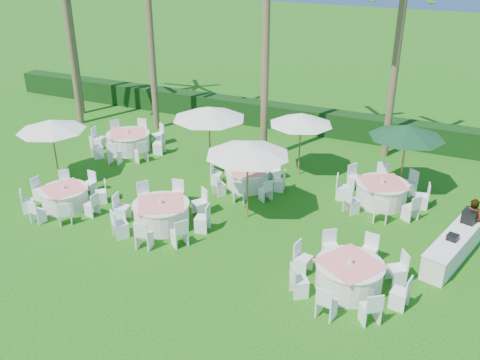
# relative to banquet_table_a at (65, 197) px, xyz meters

# --- Properties ---
(ground) EXTENTS (120.00, 120.00, 0.00)m
(ground) POSITION_rel_banquet_table_a_xyz_m (4.34, -0.52, -0.40)
(ground) COLOR #11540E
(ground) RESTS_ON ground
(hedge) EXTENTS (34.00, 1.00, 1.20)m
(hedge) POSITION_rel_banquet_table_a_xyz_m (4.34, 11.48, 0.20)
(hedge) COLOR black
(hedge) RESTS_ON ground
(banquet_table_a) EXTENTS (3.03, 3.03, 0.92)m
(banquet_table_a) POSITION_rel_banquet_table_a_xyz_m (0.00, 0.00, 0.00)
(banquet_table_a) COLOR silver
(banquet_table_a) RESTS_ON ground
(banquet_table_b) EXTENTS (3.46, 3.46, 1.03)m
(banquet_table_b) POSITION_rel_banquet_table_a_xyz_m (3.98, 0.32, 0.06)
(banquet_table_b) COLOR silver
(banquet_table_b) RESTS_ON ground
(banquet_table_c) EXTENTS (3.44, 3.44, 1.03)m
(banquet_table_c) POSITION_rel_banquet_table_a_xyz_m (10.79, -0.55, 0.05)
(banquet_table_c) COLOR silver
(banquet_table_c) RESTS_ON ground
(banquet_table_d) EXTENTS (3.48, 3.48, 1.04)m
(banquet_table_d) POSITION_rel_banquet_table_a_xyz_m (-1.08, 5.55, 0.06)
(banquet_table_d) COLOR silver
(banquet_table_d) RESTS_ON ground
(banquet_table_e) EXTENTS (3.01, 3.01, 0.91)m
(banquet_table_e) POSITION_rel_banquet_table_a_xyz_m (5.48, 4.32, -0.00)
(banquet_table_e) COLOR silver
(banquet_table_e) RESTS_ON ground
(banquet_table_f) EXTENTS (3.39, 3.39, 1.01)m
(banquet_table_f) POSITION_rel_banquet_table_a_xyz_m (10.59, 5.14, 0.05)
(banquet_table_f) COLOR silver
(banquet_table_f) RESTS_ON ground
(umbrella_a) EXTENTS (2.69, 2.69, 2.60)m
(umbrella_a) POSITION_rel_banquet_table_a_xyz_m (-1.85, 1.73, 1.97)
(umbrella_a) COLOR brown
(umbrella_a) RESTS_ON ground
(umbrella_b) EXTENTS (2.95, 2.95, 2.92)m
(umbrella_b) POSITION_rel_banquet_table_a_xyz_m (6.45, 2.09, 2.26)
(umbrella_b) COLOR brown
(umbrella_b) RESTS_ON ground
(umbrella_c) EXTENTS (3.03, 3.03, 2.86)m
(umbrella_c) POSITION_rel_banquet_table_a_xyz_m (3.43, 5.07, 2.21)
(umbrella_c) COLOR brown
(umbrella_c) RESTS_ON ground
(umbrella_d) EXTENTS (2.61, 2.61, 2.70)m
(umbrella_d) POSITION_rel_banquet_table_a_xyz_m (6.94, 6.31, 2.06)
(umbrella_d) COLOR brown
(umbrella_d) RESTS_ON ground
(umbrella_green) EXTENTS (2.83, 2.83, 2.80)m
(umbrella_green) POSITION_rel_banquet_table_a_xyz_m (11.08, 6.32, 2.16)
(umbrella_green) COLOR brown
(umbrella_green) RESTS_ON ground
(buffet_table) EXTENTS (1.70, 3.66, 1.28)m
(buffet_table) POSITION_rel_banquet_table_a_xyz_m (13.40, 2.39, 0.05)
(buffet_table) COLOR silver
(buffet_table) RESTS_ON ground
(staff_person) EXTENTS (0.67, 0.53, 1.61)m
(staff_person) POSITION_rel_banquet_table_a_xyz_m (13.76, 3.53, 0.40)
(staff_person) COLOR gray
(staff_person) RESTS_ON ground
(palm_a) EXTENTS (4.38, 4.24, 11.06)m
(palm_a) POSITION_rel_banquet_table_a_xyz_m (-6.71, 9.09, 5.61)
(palm_a) COLOR brown
(palm_a) RESTS_ON ground
(palm_b) EXTENTS (4.23, 4.38, 8.80)m
(palm_b) POSITION_rel_banquet_table_a_xyz_m (-1.60, 8.76, 4.45)
(palm_b) COLOR brown
(palm_b) RESTS_ON ground
(palm_c) EXTENTS (4.38, 4.23, 12.15)m
(palm_c) POSITION_rel_banquet_table_a_xyz_m (4.94, 7.33, 6.16)
(palm_c) COLOR brown
(palm_c) RESTS_ON ground
(palm_d) EXTENTS (4.40, 4.13, 7.89)m
(palm_d) POSITION_rel_banquet_table_a_xyz_m (9.84, 9.88, 3.99)
(palm_d) COLOR brown
(palm_d) RESTS_ON ground
(palm_f) EXTENTS (4.32, 4.32, 8.10)m
(palm_f) POSITION_rel_banquet_table_a_xyz_m (-5.69, 7.74, 4.10)
(palm_f) COLOR brown
(palm_f) RESTS_ON ground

